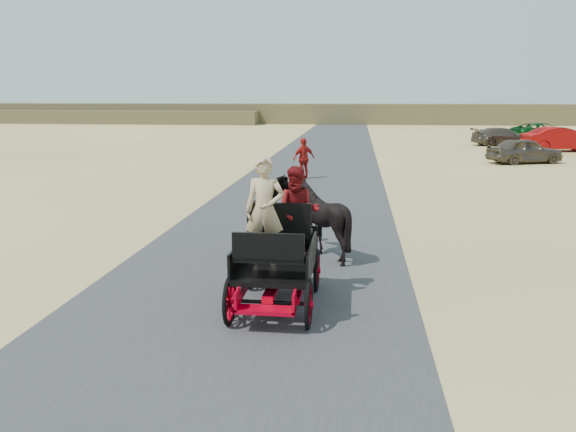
# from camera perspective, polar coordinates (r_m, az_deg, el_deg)

# --- Properties ---
(ground) EXTENTS (140.00, 140.00, 0.00)m
(ground) POSITION_cam_1_polar(r_m,az_deg,el_deg) (10.00, -4.44, -8.31)
(ground) COLOR tan
(road) EXTENTS (6.00, 140.00, 0.01)m
(road) POSITION_cam_1_polar(r_m,az_deg,el_deg) (10.00, -4.44, -8.28)
(road) COLOR #38383A
(road) RESTS_ON ground
(ridge_far) EXTENTS (140.00, 6.00, 2.40)m
(ridge_far) POSITION_cam_1_polar(r_m,az_deg,el_deg) (71.23, 5.54, 10.31)
(ridge_far) COLOR brown
(ridge_far) RESTS_ON ground
(ridge_near) EXTENTS (40.00, 4.00, 1.60)m
(ridge_near) POSITION_cam_1_polar(r_m,az_deg,el_deg) (74.41, -18.67, 9.50)
(ridge_near) COLOR brown
(ridge_near) RESTS_ON ground
(carriage) EXTENTS (1.30, 2.40, 0.72)m
(carriage) POSITION_cam_1_polar(r_m,az_deg,el_deg) (9.57, -1.17, -6.95)
(carriage) COLOR black
(carriage) RESTS_ON ground
(horse_left) EXTENTS (0.91, 2.01, 1.70)m
(horse_left) POSITION_cam_1_polar(r_m,az_deg,el_deg) (12.37, -1.74, -0.17)
(horse_left) COLOR black
(horse_left) RESTS_ON ground
(horse_right) EXTENTS (1.37, 1.54, 1.70)m
(horse_right) POSITION_cam_1_polar(r_m,az_deg,el_deg) (12.26, 3.35, -0.30)
(horse_right) COLOR black
(horse_right) RESTS_ON ground
(driver_man) EXTENTS (0.66, 0.43, 1.80)m
(driver_man) POSITION_cam_1_polar(r_m,az_deg,el_deg) (9.31, -2.38, 0.56)
(driver_man) COLOR tan
(driver_man) RESTS_ON carriage
(passenger_woman) EXTENTS (0.77, 0.60, 1.58)m
(passenger_woman) POSITION_cam_1_polar(r_m,az_deg,el_deg) (9.80, 1.03, 0.49)
(passenger_woman) COLOR #660C0F
(passenger_woman) RESTS_ON carriage
(pedestrian) EXTENTS (1.06, 0.94, 1.73)m
(pedestrian) POSITION_cam_1_polar(r_m,az_deg,el_deg) (23.90, 1.62, 5.88)
(pedestrian) COLOR #AF1614
(pedestrian) RESTS_ON ground
(car_a) EXTENTS (4.16, 2.76, 1.32)m
(car_a) POSITION_cam_1_polar(r_m,az_deg,el_deg) (31.83, 22.89, 6.14)
(car_a) COLOR brown
(car_a) RESTS_ON ground
(car_b) EXTENTS (4.82, 2.33, 1.52)m
(car_b) POSITION_cam_1_polar(r_m,az_deg,el_deg) (39.53, 25.96, 7.02)
(car_b) COLOR maroon
(car_b) RESTS_ON ground
(car_c) EXTENTS (4.56, 2.62, 1.25)m
(car_c) POSITION_cam_1_polar(r_m,az_deg,el_deg) (42.62, 20.98, 7.54)
(car_c) COLOR brown
(car_c) RESTS_ON ground
(car_d) EXTENTS (5.23, 3.41, 1.34)m
(car_d) POSITION_cam_1_polar(r_m,az_deg,el_deg) (49.12, 24.43, 7.83)
(car_d) COLOR #0C4C19
(car_d) RESTS_ON ground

